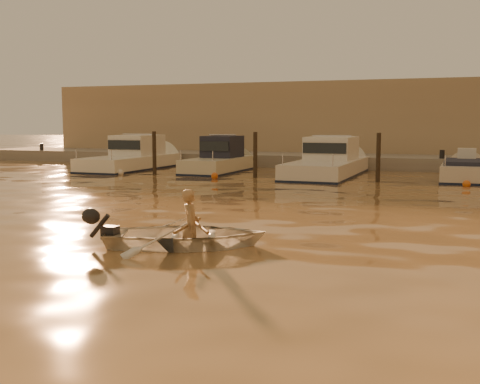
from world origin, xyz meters
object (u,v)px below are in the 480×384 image
at_px(person, 191,225).
at_px(moored_boat_1, 218,159).
at_px(dinghy, 186,236).
at_px(moored_boat_2, 328,162).
at_px(moored_boat_0, 131,157).
at_px(waterfront_building, 414,122).
at_px(moored_boat_3, 466,175).

distance_m(person, moored_boat_1, 17.61).
relative_size(dinghy, moored_boat_2, 0.37).
bearing_deg(moored_boat_1, moored_boat_0, 180.00).
relative_size(moored_boat_0, waterfront_building, 0.17).
bearing_deg(moored_boat_1, waterfront_building, 53.33).
bearing_deg(waterfront_building, moored_boat_1, -126.67).
distance_m(moored_boat_1, moored_boat_3, 11.34).
xyz_separation_m(moored_boat_0, waterfront_building, (13.10, 11.00, 1.77)).
xyz_separation_m(person, moored_boat_0, (-11.29, 16.41, 0.21)).
bearing_deg(dinghy, moored_boat_1, -1.37).
relative_size(dinghy, moored_boat_0, 0.42).
bearing_deg(moored_boat_3, moored_boat_0, 180.00).
distance_m(dinghy, person, 0.23).
height_order(moored_boat_0, waterfront_building, waterfront_building).
height_order(moored_boat_0, moored_boat_3, moored_boat_0).
distance_m(person, moored_boat_3, 17.15).
height_order(moored_boat_2, waterfront_building, waterfront_building).
distance_m(dinghy, moored_boat_2, 16.48).
bearing_deg(moored_boat_2, dinghy, -86.99).
bearing_deg(moored_boat_1, moored_boat_2, 0.00).
bearing_deg(dinghy, person, -90.00).
bearing_deg(moored_boat_0, moored_boat_3, 0.00).
xyz_separation_m(moored_boat_1, waterfront_building, (8.19, 11.00, 1.77)).
distance_m(person, waterfront_building, 27.54).
relative_size(person, moored_boat_3, 0.26).
xyz_separation_m(moored_boat_3, waterfront_building, (-3.15, 11.00, 2.17)).
distance_m(moored_boat_3, waterfront_building, 11.65).
xyz_separation_m(dinghy, person, (0.09, 0.04, 0.21)).
bearing_deg(moored_boat_2, moored_boat_3, 0.00).
bearing_deg(moored_boat_0, waterfront_building, 40.02).
distance_m(dinghy, waterfront_building, 27.60).
height_order(moored_boat_1, moored_boat_2, same).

